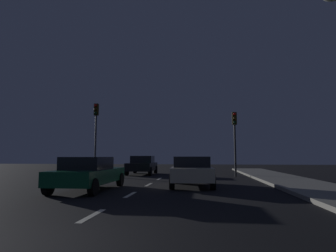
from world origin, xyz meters
name	(u,v)px	position (x,y,z in m)	size (l,w,h in m)	color
ground_plane	(134,193)	(0.00, 7.00, 0.00)	(80.00, 80.00, 0.00)	black
sidewalk_curb_right	(334,194)	(7.50, 7.00, 0.07)	(3.00, 40.00, 0.15)	gray
lane_stripe_second	(92,216)	(0.00, 2.60, 0.00)	(0.16, 1.60, 0.01)	silver
lane_stripe_third	(130,195)	(0.00, 6.40, 0.00)	(0.16, 1.60, 0.01)	silver
lane_stripe_fourth	(149,185)	(0.00, 10.20, 0.00)	(0.16, 1.60, 0.01)	silver
lane_stripe_fifth	(159,179)	(0.00, 14.00, 0.00)	(0.16, 1.60, 0.01)	silver
traffic_signal_left	(96,125)	(-5.23, 16.37, 3.78)	(0.32, 0.38, 5.44)	#4C4C51
traffic_signal_right	(235,131)	(5.10, 16.37, 3.24)	(0.32, 0.38, 4.59)	#2D2D30
car_stopped_ahead	(192,171)	(2.20, 9.65, 0.73)	(2.14, 4.05, 1.42)	beige
car_adjacent_lane	(89,173)	(-2.11, 7.54, 0.73)	(1.95, 4.59, 1.41)	#0F4C2D
car_oncoming_far	(142,165)	(-2.00, 18.24, 0.75)	(2.03, 4.01, 1.47)	black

